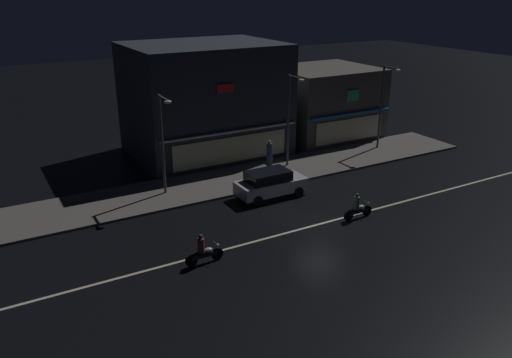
# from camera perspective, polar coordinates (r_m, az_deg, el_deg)

# --- Properties ---
(ground_plane) EXTENTS (140.00, 140.00, 0.00)m
(ground_plane) POSITION_cam_1_polar(r_m,az_deg,el_deg) (27.90, 7.14, -5.00)
(ground_plane) COLOR black
(lane_divider_stripe) EXTENTS (33.19, 0.16, 0.01)m
(lane_divider_stripe) POSITION_cam_1_polar(r_m,az_deg,el_deg) (27.90, 7.14, -4.99)
(lane_divider_stripe) COLOR beige
(lane_divider_stripe) RESTS_ON ground
(sidewalk_far) EXTENTS (34.94, 4.75, 0.14)m
(sidewalk_far) POSITION_cam_1_polar(r_m,az_deg,el_deg) (34.12, -0.91, 0.25)
(sidewalk_far) COLOR #5B5954
(sidewalk_far) RESTS_ON ground
(storefront_left_block) EXTENTS (8.07, 7.29, 5.69)m
(storefront_left_block) POSITION_cam_1_polar(r_m,az_deg,el_deg) (43.63, 7.49, 8.49)
(storefront_left_block) COLOR #56514C
(storefront_left_block) RESTS_ON ground
(storefront_center_block) EXTENTS (10.87, 8.67, 8.14)m
(storefront_center_block) POSITION_cam_1_polar(r_m,az_deg,el_deg) (38.72, -5.74, 8.84)
(storefront_center_block) COLOR #2D333D
(storefront_center_block) RESTS_ON ground
(streetlamp_west) EXTENTS (0.44, 1.64, 6.07)m
(streetlamp_west) POSITION_cam_1_polar(r_m,az_deg,el_deg) (30.46, -10.30, 4.72)
(streetlamp_west) COLOR #47494C
(streetlamp_west) RESTS_ON sidewalk_far
(streetlamp_mid) EXTENTS (0.44, 1.64, 6.36)m
(streetlamp_mid) POSITION_cam_1_polar(r_m,az_deg,el_deg) (34.92, 3.84, 7.35)
(streetlamp_mid) COLOR #47494C
(streetlamp_mid) RESTS_ON sidewalk_far
(streetlamp_east) EXTENTS (0.44, 1.64, 6.33)m
(streetlamp_east) POSITION_cam_1_polar(r_m,az_deg,el_deg) (40.10, 14.02, 8.54)
(streetlamp_east) COLOR #47494C
(streetlamp_east) RESTS_ON sidewalk_far
(pedestrian_on_sidewalk) EXTENTS (0.40, 0.40, 2.00)m
(pedestrian_on_sidewalk) POSITION_cam_1_polar(r_m,az_deg,el_deg) (35.26, 1.50, 2.66)
(pedestrian_on_sidewalk) COLOR #334766
(pedestrian_on_sidewalk) RESTS_ON sidewalk_far
(parked_car_near_kerb) EXTENTS (4.30, 1.98, 1.67)m
(parked_car_near_kerb) POSITION_cam_1_polar(r_m,az_deg,el_deg) (30.85, 1.60, -0.47)
(parked_car_near_kerb) COLOR silver
(parked_car_near_kerb) RESTS_ON ground
(motorcycle_lead) EXTENTS (1.90, 0.60, 1.52)m
(motorcycle_lead) POSITION_cam_1_polar(r_m,az_deg,el_deg) (23.87, -5.90, -7.99)
(motorcycle_lead) COLOR black
(motorcycle_lead) RESTS_ON ground
(motorcycle_following) EXTENTS (1.90, 0.60, 1.52)m
(motorcycle_following) POSITION_cam_1_polar(r_m,az_deg,el_deg) (28.63, 11.24, -3.16)
(motorcycle_following) COLOR black
(motorcycle_following) RESTS_ON ground
(traffic_cone) EXTENTS (0.36, 0.36, 0.55)m
(traffic_cone) POSITION_cam_1_polar(r_m,az_deg,el_deg) (31.96, 4.50, -0.89)
(traffic_cone) COLOR orange
(traffic_cone) RESTS_ON ground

